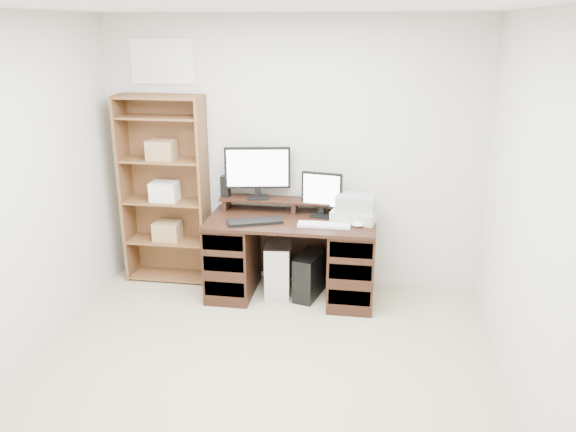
% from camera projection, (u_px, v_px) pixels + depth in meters
% --- Properties ---
extents(room, '(3.54, 4.04, 2.54)m').
position_uv_depth(room, '(241.00, 228.00, 3.32)').
color(room, '#B6AC88').
rests_on(room, ground).
extents(desk, '(1.50, 0.70, 0.75)m').
position_uv_depth(desk, '(291.00, 256.00, 5.13)').
color(desk, black).
rests_on(desk, ground).
extents(riser_shelf, '(1.40, 0.22, 0.12)m').
position_uv_depth(riser_shelf, '(295.00, 202.00, 5.18)').
color(riser_shelf, black).
rests_on(riser_shelf, desk).
extents(monitor_wide, '(0.60, 0.19, 0.48)m').
position_uv_depth(monitor_wide, '(257.00, 170.00, 5.14)').
color(monitor_wide, black).
rests_on(monitor_wide, riser_shelf).
extents(monitor_small, '(0.37, 0.16, 0.41)m').
position_uv_depth(monitor_small, '(322.00, 193.00, 5.03)').
color(monitor_small, black).
rests_on(monitor_small, desk).
extents(speaker, '(0.09, 0.09, 0.20)m').
position_uv_depth(speaker, '(226.00, 186.00, 5.24)').
color(speaker, black).
rests_on(speaker, riser_shelf).
extents(keyboard_black, '(0.50, 0.32, 0.03)m').
position_uv_depth(keyboard_black, '(255.00, 222.00, 4.91)').
color(keyboard_black, black).
rests_on(keyboard_black, desk).
extents(keyboard_white, '(0.45, 0.14, 0.02)m').
position_uv_depth(keyboard_white, '(324.00, 225.00, 4.83)').
color(keyboard_white, silver).
rests_on(keyboard_white, desk).
extents(mouse, '(0.11, 0.09, 0.04)m').
position_uv_depth(mouse, '(358.00, 225.00, 4.81)').
color(mouse, white).
rests_on(mouse, desk).
extents(printer, '(0.43, 0.36, 0.10)m').
position_uv_depth(printer, '(354.00, 215.00, 4.96)').
color(printer, '#B7AF9F').
rests_on(printer, desk).
extents(basket, '(0.34, 0.25, 0.14)m').
position_uv_depth(basket, '(355.00, 203.00, 4.93)').
color(basket, '#989CA2').
rests_on(basket, printer).
extents(tower_silver, '(0.27, 0.52, 0.50)m').
position_uv_depth(tower_silver, '(279.00, 266.00, 5.26)').
color(tower_silver, silver).
rests_on(tower_silver, ground).
extents(tower_black, '(0.28, 0.45, 0.42)m').
position_uv_depth(tower_black, '(309.00, 275.00, 5.17)').
color(tower_black, black).
rests_on(tower_black, ground).
extents(bookshelf, '(0.80, 0.30, 1.80)m').
position_uv_depth(bookshelf, '(166.00, 189.00, 5.33)').
color(bookshelf, brown).
rests_on(bookshelf, ground).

